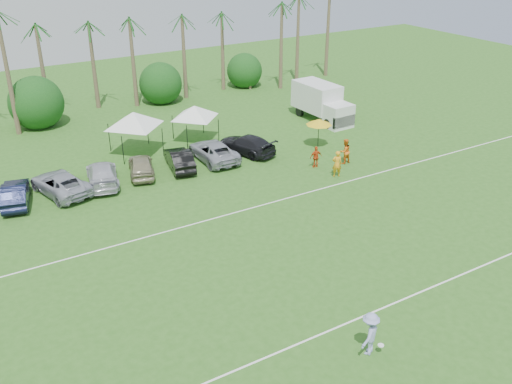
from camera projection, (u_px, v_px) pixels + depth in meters
ground at (379, 348)px, 24.31m from camera, size 120.00×120.00×0.00m
field_lines at (277, 261)px, 30.48m from camera, size 80.00×12.10×0.01m
palm_tree_4 at (48, 36)px, 48.52m from camera, size 2.40×2.40×8.90m
palm_tree_5 at (93, 21)px, 50.00m from camera, size 2.40×2.40×9.90m
palm_tree_6 at (135, 8)px, 51.48m from camera, size 2.40×2.40×10.90m
palm_tree_8 at (224, 19)px, 56.41m from camera, size 2.40×2.40×8.90m
palm_tree_9 at (267, 6)px, 58.36m from camera, size 2.40×2.40×9.90m
bush_tree_1 at (32, 101)px, 50.83m from camera, size 4.00×4.00×4.00m
bush_tree_2 at (158, 83)px, 56.40m from camera, size 4.00×4.00×4.00m
bush_tree_3 at (245, 70)px, 61.05m from camera, size 4.00×4.00×4.00m
sideline_player_a at (337, 164)px, 40.01m from camera, size 0.82×0.69×1.93m
sideline_player_b at (345, 151)px, 42.20m from camera, size 0.94×0.74×1.91m
sideline_player_c at (316, 157)px, 41.57m from camera, size 1.00×0.55×1.62m
box_truck at (322, 102)px, 50.96m from camera, size 2.59×6.33×3.22m
canopy_tent_left at (133, 112)px, 42.90m from camera, size 4.84×4.84×3.92m
canopy_tent_right at (194, 106)px, 45.59m from camera, size 4.31×4.31×3.49m
market_umbrella at (319, 122)px, 44.78m from camera, size 2.08×2.08×2.32m
frisbee_player at (370, 334)px, 23.63m from camera, size 1.49×1.25×2.00m
parked_car_1 at (15, 194)px, 36.26m from camera, size 2.50×4.62×1.44m
parked_car_2 at (60, 184)px, 37.62m from camera, size 3.56×5.62×1.44m
parked_car_3 at (102, 174)px, 38.98m from camera, size 3.12×5.31×1.44m
parked_car_4 at (141, 166)px, 40.35m from camera, size 2.86×4.55×1.44m
parked_car_5 at (180, 159)px, 41.44m from camera, size 2.38×4.60×1.44m
parked_car_6 at (213, 151)px, 42.84m from camera, size 2.51×5.25×1.44m
parked_car_7 at (246, 144)px, 44.13m from camera, size 3.50×5.36×1.44m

